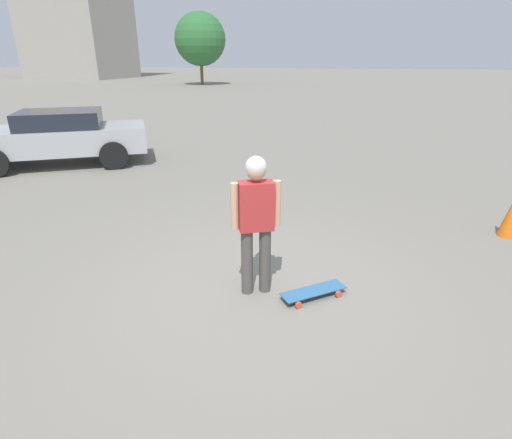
{
  "coord_description": "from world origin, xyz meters",
  "views": [
    {
      "loc": [
        -3.97,
        -1.15,
        2.6
      ],
      "look_at": [
        0.0,
        0.0,
        0.93
      ],
      "focal_mm": 28.0,
      "sensor_mm": 36.0,
      "label": 1
    }
  ],
  "objects_px": {
    "person": "(256,215)",
    "skateboard": "(313,292)",
    "traffic_cone": "(512,215)",
    "car_parked_near": "(59,136)"
  },
  "relations": [
    {
      "from": "skateboard",
      "to": "car_parked_near",
      "type": "xyz_separation_m",
      "value": [
        4.46,
        7.25,
        0.67
      ]
    },
    {
      "from": "person",
      "to": "skateboard",
      "type": "distance_m",
      "value": 1.14
    },
    {
      "from": "person",
      "to": "traffic_cone",
      "type": "relative_size",
      "value": 2.37
    },
    {
      "from": "person",
      "to": "traffic_cone",
      "type": "height_order",
      "value": "person"
    },
    {
      "from": "person",
      "to": "traffic_cone",
      "type": "bearing_deg",
      "value": 11.27
    },
    {
      "from": "person",
      "to": "skateboard",
      "type": "height_order",
      "value": "person"
    },
    {
      "from": "skateboard",
      "to": "car_parked_near",
      "type": "height_order",
      "value": "car_parked_near"
    },
    {
      "from": "car_parked_near",
      "to": "traffic_cone",
      "type": "bearing_deg",
      "value": 136.85
    },
    {
      "from": "person",
      "to": "car_parked_near",
      "type": "relative_size",
      "value": 0.36
    },
    {
      "from": "skateboard",
      "to": "car_parked_near",
      "type": "relative_size",
      "value": 0.16
    }
  ]
}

